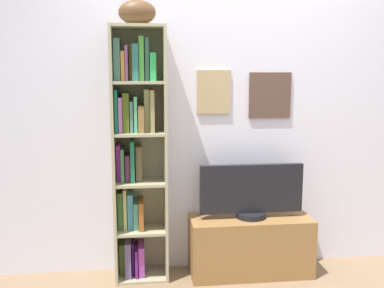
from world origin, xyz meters
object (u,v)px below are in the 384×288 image
at_px(football, 137,12).
at_px(television, 251,192).
at_px(tv_stand, 250,245).
at_px(bookshelf, 136,152).

relative_size(football, television, 0.33).
distance_m(football, tv_stand, 1.89).
distance_m(football, television, 1.52).
height_order(tv_stand, television, television).
relative_size(bookshelf, football, 7.18).
bearing_deg(tv_stand, football, 177.24).
height_order(football, television, football).
bearing_deg(tv_stand, bookshelf, 175.36).
height_order(bookshelf, television, bookshelf).
bearing_deg(football, bookshelf, 133.71).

